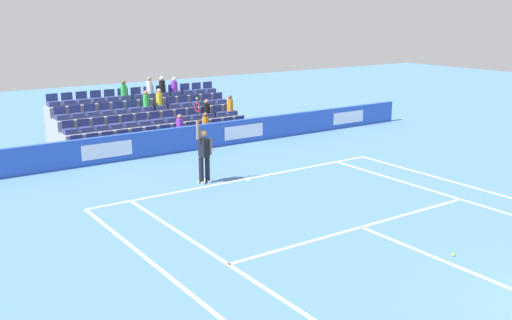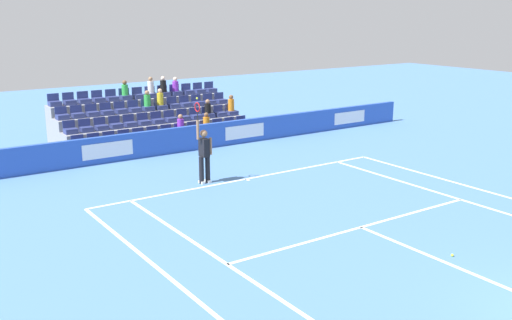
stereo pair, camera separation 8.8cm
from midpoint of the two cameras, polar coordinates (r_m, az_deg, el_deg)
line_baseline at (r=19.74m, az=-0.87°, el=-1.86°), size 10.97×0.10×0.01m
line_service at (r=15.69m, az=10.34°, el=-6.44°), size 8.23×0.10×0.01m
line_centre_service at (r=13.79m, az=19.82°, el=-10.07°), size 0.10×6.40×0.01m
line_singles_sideline_left at (r=12.95m, az=-1.55°, el=-10.79°), size 0.10×11.89×0.01m
line_singles_sideline_right at (r=18.43m, az=20.54°, el=-3.98°), size 0.10×11.89×0.01m
line_doubles_sideline_left at (r=12.34m, az=-7.02°, el=-12.24°), size 0.10×11.89×0.01m
line_doubles_sideline_right at (r=19.53m, az=22.88°, el=-3.20°), size 0.10×11.89×0.01m
line_centre_mark at (r=19.66m, az=-0.71°, el=-1.93°), size 0.10×0.20×0.01m
sponsor_barrier at (r=23.64m, az=-7.30°, el=1.98°), size 24.29×0.22×1.01m
tennis_player at (r=19.13m, az=-4.94°, el=0.62°), size 0.53×0.37×2.85m
stadium_stand at (r=26.21m, az=-10.23°, el=3.48°), size 8.06×3.80×2.62m
loose_tennis_ball at (r=14.42m, az=18.72°, el=-8.76°), size 0.07×0.07×0.07m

